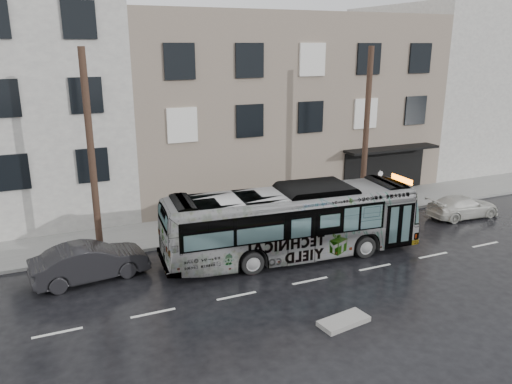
# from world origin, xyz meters

# --- Properties ---
(ground) EXTENTS (120.00, 120.00, 0.00)m
(ground) POSITION_xyz_m (0.00, 0.00, 0.00)
(ground) COLOR black
(ground) RESTS_ON ground
(sidewalk) EXTENTS (90.00, 3.60, 0.15)m
(sidewalk) POSITION_xyz_m (0.00, 4.90, 0.07)
(sidewalk) COLOR gray
(sidewalk) RESTS_ON ground
(building_taupe) EXTENTS (20.00, 12.00, 11.00)m
(building_taupe) POSITION_xyz_m (5.00, 12.70, 5.50)
(building_taupe) COLOR #7C6B5F
(building_taupe) RESTS_ON ground
(building_filler) EXTENTS (18.00, 12.00, 12.00)m
(building_filler) POSITION_xyz_m (24.00, 12.70, 6.00)
(building_filler) COLOR beige
(building_filler) RESTS_ON ground
(utility_pole_front) EXTENTS (0.30, 0.30, 9.00)m
(utility_pole_front) POSITION_xyz_m (6.50, 3.30, 4.65)
(utility_pole_front) COLOR #3E291F
(utility_pole_front) RESTS_ON sidewalk
(utility_pole_rear) EXTENTS (0.30, 0.30, 9.00)m
(utility_pole_rear) POSITION_xyz_m (-7.50, 3.30, 4.65)
(utility_pole_rear) COLOR #3E291F
(utility_pole_rear) RESTS_ON sidewalk
(sign_post) EXTENTS (0.06, 0.06, 2.40)m
(sign_post) POSITION_xyz_m (7.60, 3.30, 1.35)
(sign_post) COLOR slate
(sign_post) RESTS_ON sidewalk
(bus) EXTENTS (11.84, 3.66, 3.25)m
(bus) POSITION_xyz_m (0.43, 0.02, 1.62)
(bus) COLOR #B2B2B2
(bus) RESTS_ON ground
(white_sedan) EXTENTS (4.24, 1.87, 1.21)m
(white_sedan) POSITION_xyz_m (11.62, 1.01, 0.61)
(white_sedan) COLOR #B4B3AB
(white_sedan) RESTS_ON ground
(dark_sedan) EXTENTS (4.75, 2.16, 1.51)m
(dark_sedan) POSITION_xyz_m (-8.12, 1.22, 0.76)
(dark_sedan) COLOR black
(dark_sedan) RESTS_ON ground
(slush_pile) EXTENTS (1.90, 1.06, 0.18)m
(slush_pile) POSITION_xyz_m (-0.53, -5.79, 0.09)
(slush_pile) COLOR gray
(slush_pile) RESTS_ON ground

